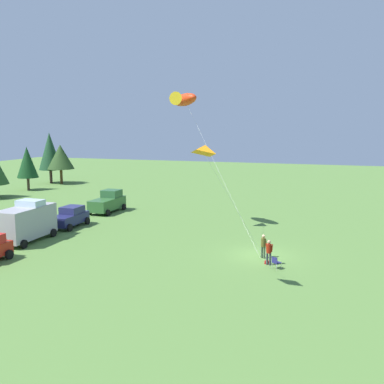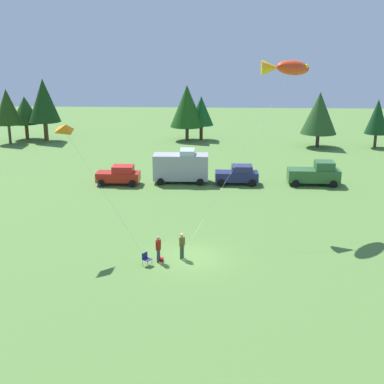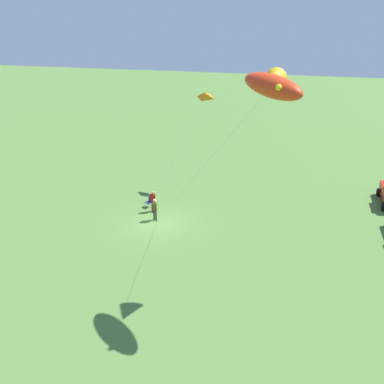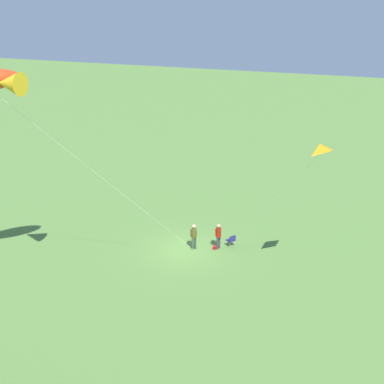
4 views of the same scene
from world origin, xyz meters
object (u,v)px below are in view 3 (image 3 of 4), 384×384
Objects in this scene: person_kite_flyer at (155,208)px; backpack_on_grass at (154,211)px; person_spectator at (153,199)px; kite_delta_orange at (204,96)px; folding_chair at (149,201)px; kite_large_fish at (273,85)px.

person_kite_flyer reaches higher than backpack_on_grass.
kite_delta_orange is (-6.23, 2.68, 7.14)m from person_spectator.
person_kite_flyer is 2.55m from folding_chair.
person_spectator is at bearing 74.87° from folding_chair.
kite_delta_orange is at bearing 158.26° from backpack_on_grass.
folding_chair is 0.47× the size of person_spectator.
kite_large_fish is at bearing 23.82° from kite_delta_orange.
kite_delta_orange is at bearing -174.97° from folding_chair.
kite_large_fish is at bearing 62.81° from person_spectator.
backpack_on_grass is 10.60m from kite_delta_orange.
person_kite_flyer and person_spectator have the same top height.
kite_large_fish is 1.45× the size of kite_delta_orange.
folding_chair is at bearing -124.54° from person_spectator.
person_kite_flyer is 10.70m from kite_delta_orange.
backpack_on_grass is (0.89, 0.71, -0.38)m from folding_chair.
kite_delta_orange is (-7.70, 2.06, 7.14)m from person_kite_flyer.
kite_delta_orange is at bearing -156.18° from kite_large_fish.
person_spectator is at bearing -23.22° from kite_delta_orange.
backpack_on_grass is 0.03× the size of kite_large_fish.
backpack_on_grass is at bearing -21.74° from kite_delta_orange.
folding_chair is at bearing -120.99° from person_kite_flyer.
person_kite_flyer is 0.20× the size of kite_delta_orange.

